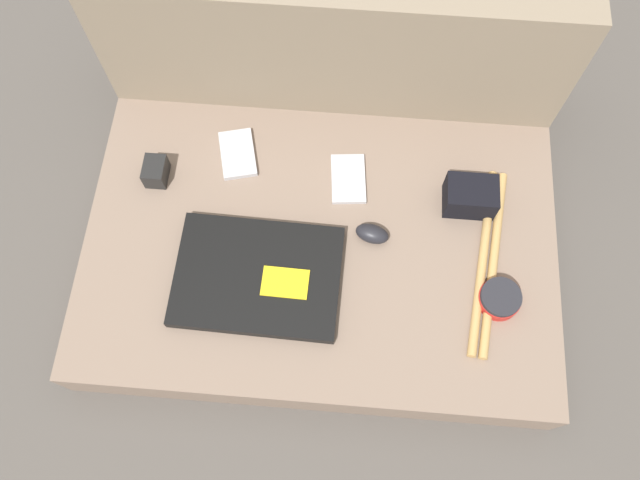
{
  "coord_description": "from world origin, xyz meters",
  "views": [
    {
      "loc": [
        0.04,
        -0.47,
        1.28
      ],
      "look_at": [
        0.0,
        0.0,
        0.13
      ],
      "focal_mm": 35.0,
      "sensor_mm": 36.0,
      "label": 1
    }
  ],
  "objects_px": {
    "speaker_puck": "(499,299)",
    "charger_brick": "(156,171)",
    "computer_mouse": "(372,234)",
    "camera_pouch": "(470,196)",
    "laptop": "(258,276)",
    "phone_black": "(348,179)",
    "phone_silver": "(238,154)"
  },
  "relations": [
    {
      "from": "speaker_puck",
      "to": "charger_brick",
      "type": "distance_m",
      "value": 0.74
    },
    {
      "from": "computer_mouse",
      "to": "camera_pouch",
      "type": "distance_m",
      "value": 0.21
    },
    {
      "from": "laptop",
      "to": "charger_brick",
      "type": "bearing_deg",
      "value": 140.09
    },
    {
      "from": "laptop",
      "to": "phone_black",
      "type": "bearing_deg",
      "value": 56.38
    },
    {
      "from": "laptop",
      "to": "speaker_puck",
      "type": "xyz_separation_m",
      "value": [
        0.47,
        -0.01,
        0.0
      ]
    },
    {
      "from": "phone_black",
      "to": "speaker_puck",
      "type": "bearing_deg",
      "value": -43.92
    },
    {
      "from": "laptop",
      "to": "phone_black",
      "type": "xyz_separation_m",
      "value": [
        0.16,
        0.23,
        -0.01
      ]
    },
    {
      "from": "laptop",
      "to": "phone_silver",
      "type": "relative_size",
      "value": 2.57
    },
    {
      "from": "phone_black",
      "to": "charger_brick",
      "type": "xyz_separation_m",
      "value": [
        -0.4,
        -0.02,
        0.02
      ]
    },
    {
      "from": "phone_silver",
      "to": "speaker_puck",
      "type": "bearing_deg",
      "value": -41.57
    },
    {
      "from": "speaker_puck",
      "to": "phone_silver",
      "type": "distance_m",
      "value": 0.61
    },
    {
      "from": "phone_black",
      "to": "camera_pouch",
      "type": "relative_size",
      "value": 1.16
    },
    {
      "from": "speaker_puck",
      "to": "charger_brick",
      "type": "bearing_deg",
      "value": 162.9
    },
    {
      "from": "camera_pouch",
      "to": "charger_brick",
      "type": "relative_size",
      "value": 1.72
    },
    {
      "from": "phone_silver",
      "to": "camera_pouch",
      "type": "distance_m",
      "value": 0.49
    },
    {
      "from": "phone_silver",
      "to": "phone_black",
      "type": "height_order",
      "value": "phone_silver"
    },
    {
      "from": "computer_mouse",
      "to": "charger_brick",
      "type": "height_order",
      "value": "charger_brick"
    },
    {
      "from": "phone_silver",
      "to": "charger_brick",
      "type": "distance_m",
      "value": 0.17
    },
    {
      "from": "computer_mouse",
      "to": "phone_silver",
      "type": "distance_m",
      "value": 0.34
    },
    {
      "from": "laptop",
      "to": "charger_brick",
      "type": "distance_m",
      "value": 0.32
    },
    {
      "from": "computer_mouse",
      "to": "speaker_puck",
      "type": "relative_size",
      "value": 0.92
    },
    {
      "from": "laptop",
      "to": "phone_silver",
      "type": "xyz_separation_m",
      "value": [
        -0.08,
        0.27,
        -0.01
      ]
    },
    {
      "from": "speaker_puck",
      "to": "phone_black",
      "type": "height_order",
      "value": "speaker_puck"
    },
    {
      "from": "computer_mouse",
      "to": "charger_brick",
      "type": "bearing_deg",
      "value": -179.44
    },
    {
      "from": "speaker_puck",
      "to": "charger_brick",
      "type": "height_order",
      "value": "charger_brick"
    },
    {
      "from": "camera_pouch",
      "to": "charger_brick",
      "type": "bearing_deg",
      "value": 179.06
    },
    {
      "from": "laptop",
      "to": "charger_brick",
      "type": "xyz_separation_m",
      "value": [
        -0.24,
        0.21,
        0.01
      ]
    },
    {
      "from": "laptop",
      "to": "computer_mouse",
      "type": "bearing_deg",
      "value": 27.43
    },
    {
      "from": "laptop",
      "to": "computer_mouse",
      "type": "height_order",
      "value": "computer_mouse"
    },
    {
      "from": "laptop",
      "to": "speaker_puck",
      "type": "distance_m",
      "value": 0.47
    },
    {
      "from": "computer_mouse",
      "to": "phone_silver",
      "type": "bearing_deg",
      "value": 163.7
    },
    {
      "from": "phone_black",
      "to": "charger_brick",
      "type": "height_order",
      "value": "charger_brick"
    }
  ]
}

